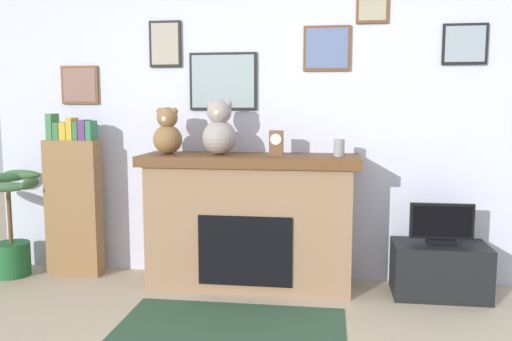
# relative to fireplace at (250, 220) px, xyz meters

# --- Properties ---
(back_wall) EXTENTS (5.20, 0.15, 2.60)m
(back_wall) POSITION_rel_fireplace_xyz_m (0.34, 0.31, 0.78)
(back_wall) COLOR silver
(back_wall) RESTS_ON ground_plane
(fireplace) EXTENTS (1.69, 0.56, 1.04)m
(fireplace) POSITION_rel_fireplace_xyz_m (0.00, 0.00, 0.00)
(fireplace) COLOR #916E50
(fireplace) RESTS_ON ground_plane
(bookshelf) EXTENTS (0.45, 0.16, 1.36)m
(bookshelf) POSITION_rel_fireplace_xyz_m (-1.50, 0.05, 0.10)
(bookshelf) COLOR brown
(bookshelf) RESTS_ON ground_plane
(potted_plant) EXTENTS (0.57, 0.53, 0.88)m
(potted_plant) POSITION_rel_fireplace_xyz_m (-2.02, -0.04, -0.14)
(potted_plant) COLOR #1E592D
(potted_plant) RESTS_ON ground_plane
(tv_stand) EXTENTS (0.69, 0.40, 0.40)m
(tv_stand) POSITION_rel_fireplace_xyz_m (1.45, -0.05, -0.33)
(tv_stand) COLOR black
(tv_stand) RESTS_ON ground_plane
(television) EXTENTS (0.46, 0.14, 0.31)m
(television) POSITION_rel_fireplace_xyz_m (1.45, -0.05, 0.01)
(television) COLOR black
(television) RESTS_ON tv_stand
(area_rug) EXTENTS (1.47, 1.02, 0.01)m
(area_rug) POSITION_rel_fireplace_xyz_m (0.00, -0.93, -0.52)
(area_rug) COLOR #2D4C36
(area_rug) RESTS_ON ground_plane
(candle_jar) EXTENTS (0.08, 0.08, 0.13)m
(candle_jar) POSITION_rel_fireplace_xyz_m (0.68, -0.02, 0.58)
(candle_jar) COLOR gray
(candle_jar) RESTS_ON fireplace
(mantel_clock) EXTENTS (0.11, 0.08, 0.19)m
(mantel_clock) POSITION_rel_fireplace_xyz_m (0.21, -0.02, 0.61)
(mantel_clock) COLOR brown
(mantel_clock) RESTS_ON fireplace
(teddy_bear_brown) EXTENTS (0.23, 0.23, 0.37)m
(teddy_bear_brown) POSITION_rel_fireplace_xyz_m (-0.65, -0.02, 0.68)
(teddy_bear_brown) COLOR olive
(teddy_bear_brown) RESTS_ON fireplace
(teddy_bear_cream) EXTENTS (0.27, 0.27, 0.43)m
(teddy_bear_cream) POSITION_rel_fireplace_xyz_m (-0.24, -0.02, 0.71)
(teddy_bear_cream) COLOR gray
(teddy_bear_cream) RESTS_ON fireplace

